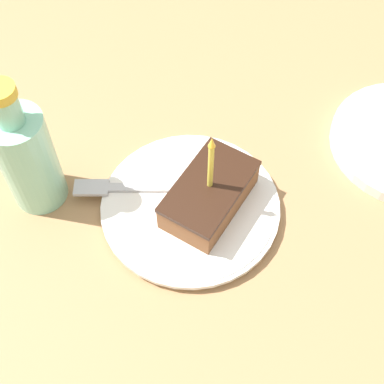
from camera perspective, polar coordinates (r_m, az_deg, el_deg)
ground_plane at (r=0.72m, az=-1.97°, el=-1.86°), size 2.40×2.40×0.04m
plate at (r=0.69m, az=-0.00°, el=-1.33°), size 0.23×0.23×0.02m
cake_slice at (r=0.66m, az=1.86°, el=-0.23°), size 0.07×0.13×0.13m
fork at (r=0.70m, az=-6.24°, el=0.48°), size 0.16×0.11×0.00m
bottle at (r=0.68m, az=-17.20°, el=3.59°), size 0.07×0.07×0.20m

